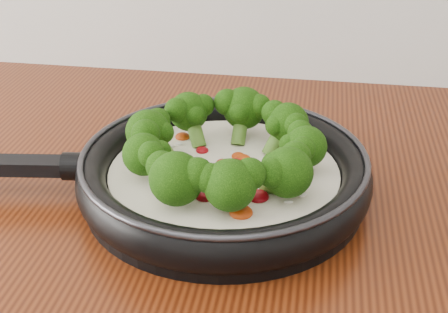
# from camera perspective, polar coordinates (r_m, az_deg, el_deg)

# --- Properties ---
(skillet) EXTENTS (0.52, 0.36, 0.09)m
(skillet) POSITION_cam_1_polar(r_m,az_deg,el_deg) (0.68, -0.25, -1.14)
(skillet) COLOR black
(skillet) RESTS_ON counter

